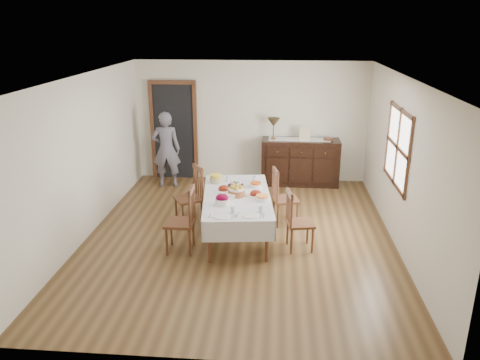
# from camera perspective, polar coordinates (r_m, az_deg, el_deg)

# --- Properties ---
(ground) EXTENTS (6.00, 6.00, 0.00)m
(ground) POSITION_cam_1_polar(r_m,az_deg,el_deg) (7.81, -0.06, -6.84)
(ground) COLOR brown
(room_shell) EXTENTS (5.02, 6.02, 2.65)m
(room_shell) POSITION_cam_1_polar(r_m,az_deg,el_deg) (7.67, -0.89, 5.70)
(room_shell) COLOR silver
(room_shell) RESTS_ON ground
(dining_table) EXTENTS (1.30, 2.20, 0.72)m
(dining_table) POSITION_cam_1_polar(r_m,az_deg,el_deg) (7.58, -0.38, -2.48)
(dining_table) COLOR silver
(dining_table) RESTS_ON ground
(chair_left_near) EXTENTS (0.44, 0.44, 1.05)m
(chair_left_near) POSITION_cam_1_polar(r_m,az_deg,el_deg) (7.18, -6.96, -4.76)
(chair_left_near) COLOR #57321D
(chair_left_near) RESTS_ON ground
(chair_left_far) EXTENTS (0.59, 0.59, 1.03)m
(chair_left_far) POSITION_cam_1_polar(r_m,az_deg,el_deg) (8.15, -5.97, -1.83)
(chair_left_far) COLOR #57321D
(chair_left_far) RESTS_ON ground
(chair_right_near) EXTENTS (0.46, 0.46, 0.97)m
(chair_right_near) POSITION_cam_1_polar(r_m,az_deg,el_deg) (7.25, 6.98, -4.85)
(chair_right_near) COLOR #57321D
(chair_right_near) RESTS_ON ground
(chair_right_far) EXTENTS (0.50, 0.50, 1.01)m
(chair_right_far) POSITION_cam_1_polar(r_m,az_deg,el_deg) (8.11, 5.24, -1.99)
(chair_right_far) COLOR #57321D
(chair_right_far) RESTS_ON ground
(sideboard) EXTENTS (1.65, 0.59, 0.99)m
(sideboard) POSITION_cam_1_polar(r_m,az_deg,el_deg) (10.16, 7.33, 2.20)
(sideboard) COLOR black
(sideboard) RESTS_ON ground
(person) EXTENTS (0.57, 0.40, 1.72)m
(person) POSITION_cam_1_polar(r_m,az_deg,el_deg) (9.99, -8.99, 4.01)
(person) COLOR slate
(person) RESTS_ON ground
(bread_basket) EXTENTS (0.28, 0.28, 0.18)m
(bread_basket) POSITION_cam_1_polar(r_m,az_deg,el_deg) (7.50, -0.43, -1.41)
(bread_basket) COLOR brown
(bread_basket) RESTS_ON dining_table
(egg_basket) EXTENTS (0.27, 0.27, 0.10)m
(egg_basket) POSITION_cam_1_polar(r_m,az_deg,el_deg) (7.87, -0.55, -0.68)
(egg_basket) COLOR black
(egg_basket) RESTS_ON dining_table
(ham_platter_a) EXTENTS (0.32, 0.32, 0.11)m
(ham_platter_a) POSITION_cam_1_polar(r_m,az_deg,el_deg) (7.73, -1.97, -1.13)
(ham_platter_a) COLOR white
(ham_platter_a) RESTS_ON dining_table
(ham_platter_b) EXTENTS (0.31, 0.31, 0.11)m
(ham_platter_b) POSITION_cam_1_polar(r_m,az_deg,el_deg) (7.52, 1.93, -1.72)
(ham_platter_b) COLOR white
(ham_platter_b) RESTS_ON dining_table
(beet_bowl) EXTENTS (0.23, 0.23, 0.16)m
(beet_bowl) POSITION_cam_1_polar(r_m,az_deg,el_deg) (7.16, -2.18, -2.43)
(beet_bowl) COLOR white
(beet_bowl) RESTS_ON dining_table
(carrot_bowl) EXTENTS (0.22, 0.22, 0.08)m
(carrot_bowl) POSITION_cam_1_polar(r_m,az_deg,el_deg) (7.91, 1.93, -0.58)
(carrot_bowl) COLOR white
(carrot_bowl) RESTS_ON dining_table
(pineapple_bowl) EXTENTS (0.22, 0.22, 0.14)m
(pineapple_bowl) POSITION_cam_1_polar(r_m,az_deg,el_deg) (8.13, -2.92, 0.17)
(pineapple_bowl) COLOR tan
(pineapple_bowl) RESTS_ON dining_table
(casserole_dish) EXTENTS (0.23, 0.23, 0.08)m
(casserole_dish) POSITION_cam_1_polar(r_m,az_deg,el_deg) (7.34, 2.74, -2.17)
(casserole_dish) COLOR white
(casserole_dish) RESTS_ON dining_table
(butter_dish) EXTENTS (0.15, 0.11, 0.07)m
(butter_dish) POSITION_cam_1_polar(r_m,az_deg,el_deg) (7.39, -1.14, -2.02)
(butter_dish) COLOR white
(butter_dish) RESTS_ON dining_table
(setting_left) EXTENTS (0.43, 0.31, 0.10)m
(setting_left) POSITION_cam_1_polar(r_m,az_deg,el_deg) (6.78, -1.84, -4.15)
(setting_left) COLOR white
(setting_left) RESTS_ON dining_table
(setting_right) EXTENTS (0.43, 0.31, 0.10)m
(setting_right) POSITION_cam_1_polar(r_m,az_deg,el_deg) (6.81, 1.64, -4.05)
(setting_right) COLOR white
(setting_right) RESTS_ON dining_table
(glass_far_a) EXTENTS (0.07, 0.07, 0.10)m
(glass_far_a) POSITION_cam_1_polar(r_m,az_deg,el_deg) (8.17, -1.48, 0.16)
(glass_far_a) COLOR silver
(glass_far_a) RESTS_ON dining_table
(glass_far_b) EXTENTS (0.06, 0.06, 0.10)m
(glass_far_b) POSITION_cam_1_polar(r_m,az_deg,el_deg) (8.19, 1.78, 0.22)
(glass_far_b) COLOR silver
(glass_far_b) RESTS_ON dining_table
(runner) EXTENTS (1.30, 0.35, 0.01)m
(runner) POSITION_cam_1_polar(r_m,az_deg,el_deg) (10.05, 7.24, 4.95)
(runner) COLOR white
(runner) RESTS_ON sideboard
(table_lamp) EXTENTS (0.26, 0.26, 0.46)m
(table_lamp) POSITION_cam_1_polar(r_m,az_deg,el_deg) (9.92, 4.11, 6.95)
(table_lamp) COLOR brown
(table_lamp) RESTS_ON sideboard
(picture_frame) EXTENTS (0.22, 0.08, 0.28)m
(picture_frame) POSITION_cam_1_polar(r_m,az_deg,el_deg) (9.94, 7.88, 5.57)
(picture_frame) COLOR beige
(picture_frame) RESTS_ON sideboard
(deco_bowl) EXTENTS (0.20, 0.20, 0.06)m
(deco_bowl) POSITION_cam_1_polar(r_m,az_deg,el_deg) (10.05, 10.70, 4.92)
(deco_bowl) COLOR #57321D
(deco_bowl) RESTS_ON sideboard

